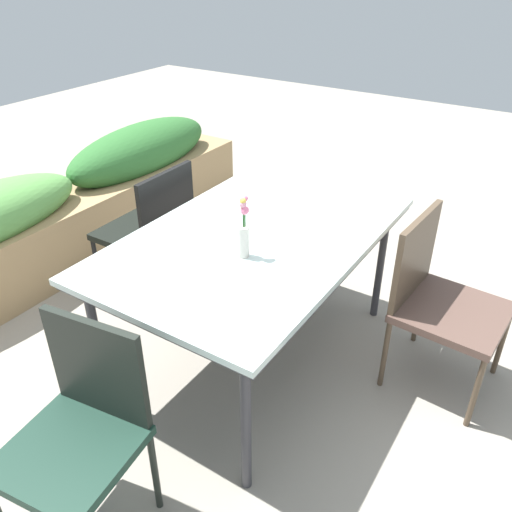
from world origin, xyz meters
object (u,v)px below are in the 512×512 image
object	(u,v)px
flower_vase	(244,231)
dining_table	(256,242)
chair_far_side	(152,226)
chair_end_left	(81,425)
chair_near_right	(438,295)
planter_box	(76,207)

from	to	relation	value
flower_vase	dining_table	bearing A→B (deg)	18.52
chair_far_side	chair_end_left	bearing A→B (deg)	-147.48
chair_near_right	chair_end_left	xyz separation A→B (m)	(-1.52, 0.84, 0.00)
planter_box	chair_end_left	bearing A→B (deg)	-129.54
chair_near_right	chair_far_side	distance (m)	1.69
flower_vase	planter_box	bearing A→B (deg)	75.18
dining_table	flower_vase	distance (m)	0.28
chair_far_side	planter_box	xyz separation A→B (m)	(0.13, 0.87, -0.15)
flower_vase	planter_box	distance (m)	1.92
chair_far_side	planter_box	size ratio (longest dim) A/B	0.28
chair_end_left	flower_vase	bearing A→B (deg)	-102.86
chair_far_side	planter_box	world-z (taller)	chair_far_side
chair_far_side	chair_near_right	bearing A→B (deg)	-82.15
planter_box	chair_far_side	bearing A→B (deg)	-98.75
dining_table	chair_end_left	world-z (taller)	chair_end_left
chair_near_right	flower_vase	distance (m)	1.04
dining_table	chair_far_side	xyz separation A→B (m)	(0.13, 0.84, -0.20)
chair_near_right	chair_end_left	distance (m)	1.74
chair_end_left	planter_box	bearing A→B (deg)	-47.42
flower_vase	chair_end_left	bearing A→B (deg)	175.02
chair_far_side	flower_vase	distance (m)	1.04
chair_far_side	flower_vase	bearing A→B (deg)	-110.94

